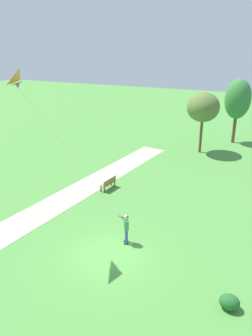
# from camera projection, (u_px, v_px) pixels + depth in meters

# --- Properties ---
(ground_plane) EXTENTS (120.00, 120.00, 0.00)m
(ground_plane) POSITION_uv_depth(u_px,v_px,m) (110.00, 255.00, 17.28)
(ground_plane) COLOR #4C8E3D
(walkway_path) EXTENTS (7.17, 32.00, 0.02)m
(walkway_path) POSITION_uv_depth(u_px,v_px,m) (39.00, 214.00, 21.29)
(walkway_path) COLOR #ADA393
(walkway_path) RESTS_ON ground
(person_kite_flyer) EXTENTS (0.62, 0.52, 1.83)m
(person_kite_flyer) POSITION_uv_depth(u_px,v_px,m) (126.00, 226.00, 17.89)
(person_kite_flyer) COLOR #232328
(person_kite_flyer) RESTS_ON ground
(flying_kite) EXTENTS (4.16, 2.84, 7.60)m
(flying_kite) POSITION_uv_depth(u_px,v_px,m) (21.00, 80.00, 14.55)
(flying_kite) COLOR orange
(park_bench_near_walkway) EXTENTS (0.66, 1.55, 0.88)m
(park_bench_near_walkway) POSITION_uv_depth(u_px,v_px,m) (109.00, 183.00, 24.59)
(park_bench_near_walkway) COLOR olive
(park_bench_near_walkway) RESTS_ON ground
(tree_behind_path) EXTENTS (3.06, 3.43, 5.87)m
(tree_behind_path) POSITION_uv_depth(u_px,v_px,m) (203.00, 107.00, 31.17)
(tree_behind_path) COLOR brown
(tree_behind_path) RESTS_ON ground
(tree_lakeside_far) EXTENTS (2.66, 2.49, 6.78)m
(tree_lakeside_far) POSITION_uv_depth(u_px,v_px,m) (238.00, 99.00, 34.18)
(tree_lakeside_far) COLOR brown
(tree_lakeside_far) RESTS_ON ground
(lakeside_shrub) EXTENTS (0.85, 0.69, 0.69)m
(lakeside_shrub) POSITION_uv_depth(u_px,v_px,m) (229.00, 302.00, 13.71)
(lakeside_shrub) COLOR #236028
(lakeside_shrub) RESTS_ON ground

